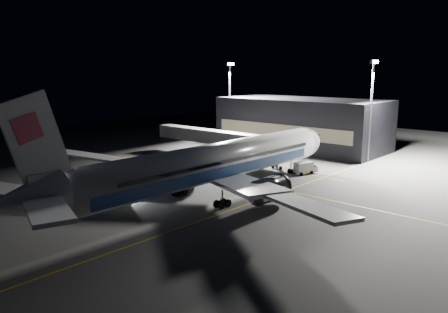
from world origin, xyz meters
name	(u,v)px	position (x,y,z in m)	size (l,w,h in m)	color
ground	(214,197)	(0.00, 0.00, 0.00)	(200.00, 200.00, 0.00)	#4C4C4F
guide_line_main	(256,184)	(10.00, 0.00, 0.01)	(0.25, 80.00, 0.01)	gold
guide_line_cross	(246,205)	(0.00, -6.00, 0.01)	(70.00, 0.25, 0.01)	gold
guide_line_side	(253,165)	(22.00, 10.00, 0.01)	(0.25, 40.00, 0.01)	gold
airliner	(209,164)	(-1.08, 0.00, 5.16)	(61.48, 54.22, 16.64)	silver
terminal	(301,123)	(45.98, 14.00, 6.00)	(18.12, 40.00, 12.00)	black
jet_bridge	(223,138)	(22.00, 18.06, 4.58)	(3.60, 34.40, 6.30)	#B2B2B7
floodlight_mast_north	(230,95)	(40.00, 31.99, 12.37)	(2.40, 0.68, 20.70)	#59595E
floodlight_mast_south	(371,102)	(40.00, -6.01, 12.37)	(2.40, 0.67, 20.70)	#59595E
service_truck	(305,168)	(21.97, -2.14, 1.21)	(4.73, 3.15, 2.26)	silver
baggage_tug	(121,193)	(-9.96, 9.31, 0.93)	(2.85, 2.33, 2.01)	black
safety_cone_a	(199,182)	(4.03, 7.31, 0.32)	(0.42, 0.42, 0.63)	#DC5809
safety_cone_b	(138,184)	(-3.57, 13.91, 0.31)	(0.42, 0.42, 0.63)	#DC5809
safety_cone_c	(121,191)	(-8.00, 12.30, 0.33)	(0.43, 0.43, 0.65)	#DC5809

